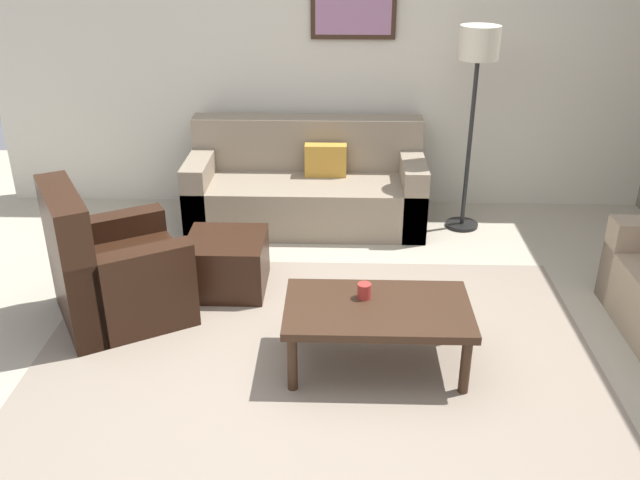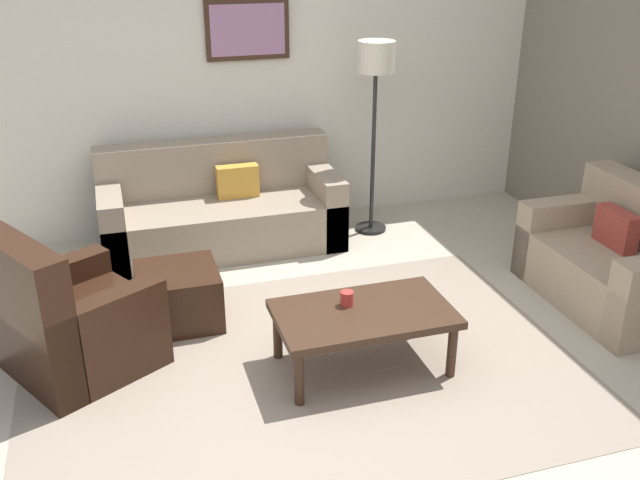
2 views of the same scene
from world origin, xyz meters
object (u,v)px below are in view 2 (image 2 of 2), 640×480
(framed_artwork, at_px, (248,30))
(coffee_table, at_px, (364,318))
(ottoman, at_px, (179,296))
(cup, at_px, (347,298))
(couch_main, at_px, (220,211))
(lamp_standing, at_px, (376,77))
(couch_loveseat, at_px, (620,264))
(armchair_leather, at_px, (68,327))

(framed_artwork, bearing_deg, coffee_table, -86.98)
(ottoman, height_order, cup, cup)
(couch_main, xyz_separation_m, lamp_standing, (1.37, -0.12, 1.11))
(couch_loveseat, relative_size, armchair_leather, 1.21)
(lamp_standing, bearing_deg, cup, -115.03)
(ottoman, distance_m, coffee_table, 1.40)
(armchair_leather, distance_m, framed_artwork, 3.02)
(armchair_leather, bearing_deg, coffee_table, -16.04)
(couch_loveseat, bearing_deg, coffee_table, -172.80)
(couch_loveseat, bearing_deg, ottoman, 168.33)
(ottoman, distance_m, cup, 1.29)
(couch_main, height_order, coffee_table, couch_main)
(coffee_table, bearing_deg, couch_main, 103.37)
(armchair_leather, relative_size, ottoman, 1.95)
(couch_main, relative_size, armchair_leather, 1.85)
(armchair_leather, xyz_separation_m, cup, (1.68, -0.41, 0.15))
(ottoman, xyz_separation_m, coffee_table, (1.04, -0.92, 0.16))
(ottoman, height_order, coffee_table, coffee_table)
(armchair_leather, height_order, lamp_standing, lamp_standing)
(couch_main, distance_m, couch_loveseat, 3.27)
(armchair_leather, xyz_separation_m, framed_artwork, (1.62, 2.09, 1.46))
(armchair_leather, height_order, framed_artwork, framed_artwork)
(couch_loveseat, height_order, cup, couch_loveseat)
(ottoman, height_order, framed_artwork, framed_artwork)
(ottoman, bearing_deg, lamp_standing, 31.51)
(armchair_leather, bearing_deg, lamp_standing, 31.08)
(framed_artwork, bearing_deg, ottoman, -118.46)
(couch_loveseat, bearing_deg, cup, -175.52)
(lamp_standing, bearing_deg, coffee_table, -112.18)
(ottoman, distance_m, lamp_standing, 2.53)
(couch_main, distance_m, cup, 2.16)
(couch_loveseat, xyz_separation_m, armchair_leather, (-3.88, 0.24, 0.00))
(couch_main, xyz_separation_m, coffee_table, (0.52, -2.20, 0.06))
(lamp_standing, xyz_separation_m, framed_artwork, (-0.98, 0.51, 0.36))
(couch_loveseat, xyz_separation_m, framed_artwork, (-2.25, 2.33, 1.47))
(coffee_table, relative_size, cup, 11.77)
(couch_loveseat, relative_size, lamp_standing, 0.77)
(couch_main, height_order, armchair_leather, armchair_leather)
(couch_main, bearing_deg, ottoman, -112.17)
(armchair_leather, bearing_deg, framed_artwork, 52.09)
(couch_main, distance_m, ottoman, 1.39)
(coffee_table, distance_m, cup, 0.16)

